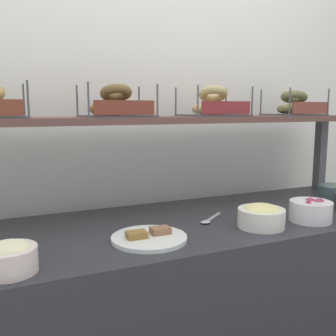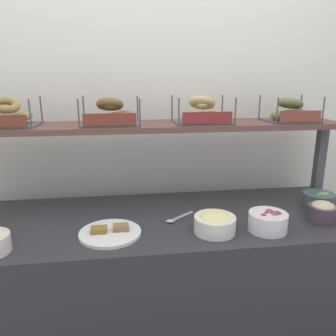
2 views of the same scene
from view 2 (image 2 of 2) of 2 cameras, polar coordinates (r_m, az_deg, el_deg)
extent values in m
cube|color=white|center=(2.08, -2.72, 6.56)|extent=(3.27, 0.06, 2.40)
cube|color=#2D2D33|center=(1.87, -0.76, -20.51)|extent=(2.07, 0.70, 0.85)
cube|color=#4C4C51|center=(2.17, 24.70, 1.45)|extent=(0.05, 0.05, 0.40)
cube|color=brown|center=(1.80, -1.93, 7.24)|extent=(2.03, 0.32, 0.03)
cylinder|color=#463845|center=(1.76, 25.03, -7.10)|extent=(0.14, 0.14, 0.08)
ellipsoid|color=#C6B893|center=(1.75, 25.15, -6.09)|extent=(0.11, 0.11, 0.06)
cylinder|color=#3F5253|center=(1.94, 24.46, -5.06)|extent=(0.16, 0.16, 0.08)
sphere|color=#67924A|center=(1.92, 24.90, -4.40)|extent=(0.04, 0.04, 0.04)
sphere|color=green|center=(1.91, 24.43, -4.47)|extent=(0.03, 0.03, 0.03)
sphere|color=#5EAC45|center=(1.93, 25.38, -4.37)|extent=(0.04, 0.04, 0.04)
cylinder|color=white|center=(1.57, 16.81, -8.86)|extent=(0.17, 0.17, 0.08)
sphere|color=maroon|center=(1.53, 16.09, -8.22)|extent=(0.04, 0.04, 0.04)
sphere|color=#A13757|center=(1.58, 17.05, -7.60)|extent=(0.05, 0.05, 0.05)
sphere|color=#8F2D54|center=(1.57, 18.25, -7.87)|extent=(0.05, 0.05, 0.05)
sphere|color=#983F5B|center=(1.56, 17.84, -8.01)|extent=(0.04, 0.04, 0.04)
sphere|color=#942454|center=(1.56, 16.50, -7.84)|extent=(0.03, 0.03, 0.03)
cylinder|color=white|center=(1.51, 8.05, -9.60)|extent=(0.19, 0.19, 0.07)
ellipsoid|color=#ECE390|center=(1.49, 8.10, -8.51)|extent=(0.14, 0.14, 0.05)
cylinder|color=white|center=(1.51, -9.94, -10.99)|extent=(0.27, 0.27, 0.01)
cube|color=olive|center=(1.50, -11.83, -10.37)|extent=(0.07, 0.05, 0.02)
cube|color=#906242|center=(1.50, -8.12, -10.10)|extent=(0.07, 0.05, 0.02)
cube|color=#B7B7BC|center=(1.66, 2.63, -8.25)|extent=(0.12, 0.09, 0.01)
ellipsoid|color=#B7B7BC|center=(1.60, 0.43, -9.11)|extent=(0.04, 0.03, 0.01)
cube|color=#4C4C51|center=(1.87, -25.83, 6.63)|extent=(0.29, 0.24, 0.01)
cylinder|color=#4C4C51|center=(1.71, -22.67, 8.53)|extent=(0.01, 0.01, 0.14)
cylinder|color=#4C4C51|center=(1.94, -21.00, 9.37)|extent=(0.01, 0.01, 0.14)
torus|color=#958450|center=(1.89, -24.35, 7.96)|extent=(0.16, 0.15, 0.06)
torus|color=olive|center=(1.86, -26.20, 9.71)|extent=(0.19, 0.19, 0.09)
cube|color=#4C4C51|center=(1.78, -9.82, 7.55)|extent=(0.30, 0.24, 0.01)
cylinder|color=#4C4C51|center=(1.67, -15.16, 9.01)|extent=(0.01, 0.01, 0.14)
cylinder|color=#4C4C51|center=(1.66, -4.88, 9.45)|extent=(0.01, 0.01, 0.14)
cylinder|color=#4C4C51|center=(1.89, -14.33, 9.79)|extent=(0.01, 0.01, 0.14)
cylinder|color=#4C4C51|center=(1.88, -5.27, 10.17)|extent=(0.01, 0.01, 0.14)
cube|color=brown|center=(1.65, -10.00, 8.22)|extent=(0.26, 0.01, 0.06)
torus|color=brown|center=(1.75, -11.65, 8.24)|extent=(0.17, 0.17, 0.05)
torus|color=brown|center=(1.81, -8.38, 8.86)|extent=(0.16, 0.16, 0.06)
torus|color=brown|center=(1.77, -9.97, 10.74)|extent=(0.15, 0.16, 0.09)
cube|color=#4C4C51|center=(1.83, 5.83, 7.91)|extent=(0.30, 0.24, 0.01)
cylinder|color=#4C4C51|center=(1.68, 1.87, 9.57)|extent=(0.01, 0.01, 0.14)
cylinder|color=#4C4C51|center=(1.75, 11.53, 9.53)|extent=(0.01, 0.01, 0.14)
cylinder|color=#4C4C51|center=(1.90, 0.69, 10.29)|extent=(0.01, 0.01, 0.14)
cylinder|color=#4C4C51|center=(1.97, 9.33, 10.26)|extent=(0.01, 0.01, 0.14)
cube|color=maroon|center=(1.71, 6.81, 8.56)|extent=(0.26, 0.01, 0.06)
torus|color=tan|center=(1.78, 4.40, 8.65)|extent=(0.15, 0.15, 0.05)
torus|color=tan|center=(1.87, 6.98, 9.07)|extent=(0.17, 0.16, 0.06)
torus|color=tan|center=(1.82, 5.92, 11.10)|extent=(0.19, 0.19, 0.09)
cube|color=#4C4C51|center=(2.00, 20.07, 7.70)|extent=(0.27, 0.24, 0.01)
cylinder|color=#4C4C51|center=(1.83, 18.30, 9.31)|extent=(0.01, 0.01, 0.14)
cylinder|color=#4C4C51|center=(1.96, 25.19, 8.98)|extent=(0.01, 0.01, 0.14)
cylinder|color=#4C4C51|center=(2.04, 15.48, 10.09)|extent=(0.01, 0.01, 0.14)
cylinder|color=#4C4C51|center=(2.15, 21.90, 9.80)|extent=(0.01, 0.01, 0.14)
cube|color=brown|center=(1.89, 21.84, 8.24)|extent=(0.23, 0.01, 0.06)
torus|color=olive|center=(1.95, 19.32, 8.51)|extent=(0.19, 0.20, 0.05)
torus|color=#717157|center=(2.04, 20.70, 8.76)|extent=(0.15, 0.14, 0.06)
torus|color=olive|center=(1.99, 20.32, 10.39)|extent=(0.20, 0.20, 0.08)
camera|label=1|loc=(0.60, -80.31, -18.29)|focal=41.04mm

